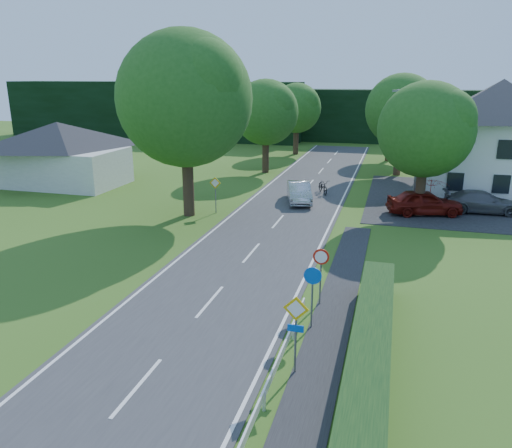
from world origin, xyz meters
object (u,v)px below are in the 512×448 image
(motorcycle, at_px, (323,186))
(parked_car_grey, at_px, (482,202))
(moving_car, at_px, (299,192))
(parked_car_red, at_px, (425,202))
(parasol, at_px, (430,194))
(streetlight, at_px, (416,143))
(parked_car_silver_a, at_px, (460,184))

(motorcycle, xyz_separation_m, parked_car_grey, (11.01, -2.74, 0.16))
(parked_car_grey, bearing_deg, moving_car, 89.54)
(motorcycle, bearing_deg, parked_car_red, -54.80)
(moving_car, distance_m, parasol, 8.97)
(streetlight, distance_m, motorcycle, 7.98)
(parked_car_silver_a, bearing_deg, parked_car_grey, -164.07)
(streetlight, bearing_deg, motorcycle, 158.60)
(parasol, bearing_deg, parked_car_red, -106.60)
(moving_car, height_order, parasol, parasol)
(motorcycle, distance_m, parked_car_silver_a, 10.37)
(motorcycle, xyz_separation_m, parked_car_silver_a, (10.14, 2.17, 0.29))
(streetlight, xyz_separation_m, parked_car_silver_a, (3.63, 4.72, -3.58))
(moving_car, bearing_deg, parked_car_grey, -13.28)
(motorcycle, bearing_deg, parked_car_silver_a, -12.11)
(streetlight, xyz_separation_m, parked_car_red, (0.80, -1.77, -3.61))
(parked_car_red, bearing_deg, moving_car, 68.94)
(motorcycle, distance_m, parked_car_red, 8.48)
(motorcycle, distance_m, parasol, 8.27)
(parked_car_red, bearing_deg, parked_car_grey, -80.96)
(streetlight, bearing_deg, parasol, -19.55)
(moving_car, distance_m, parked_car_grey, 12.28)
(parked_car_red, xyz_separation_m, parasol, (0.40, 1.34, 0.25))
(parked_car_red, distance_m, parked_car_silver_a, 7.08)
(parked_car_red, relative_size, parked_car_silver_a, 0.94)
(parked_car_red, bearing_deg, streetlight, 10.35)
(streetlight, bearing_deg, parked_car_grey, -2.46)
(streetlight, height_order, motorcycle, streetlight)
(parked_car_red, bearing_deg, parasol, -30.56)
(parasol, bearing_deg, parked_car_silver_a, 64.68)
(parked_car_red, distance_m, parked_car_grey, 4.03)
(streetlight, distance_m, parked_car_grey, 5.84)
(motorcycle, height_order, parked_car_silver_a, parked_car_silver_a)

